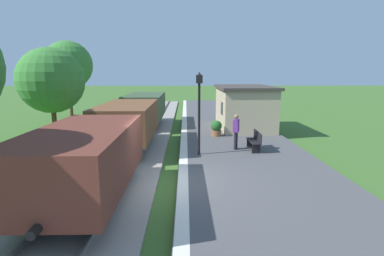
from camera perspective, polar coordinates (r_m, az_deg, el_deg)
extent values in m
plane|color=#3D6628|center=(10.52, -3.93, -11.39)|extent=(160.00, 160.00, 0.00)
cube|color=#4C4C4F|center=(10.81, 13.56, -10.35)|extent=(6.00, 60.00, 0.25)
cube|color=silver|center=(10.42, -1.71, -10.09)|extent=(0.36, 60.00, 0.01)
cube|color=gray|center=(10.88, -16.89, -10.74)|extent=(3.80, 60.00, 0.12)
cube|color=slate|center=(10.66, -13.14, -10.24)|extent=(0.07, 60.00, 0.14)
cube|color=slate|center=(11.05, -20.58, -9.91)|extent=(0.07, 60.00, 0.14)
cube|color=brown|center=(9.06, -19.91, -5.10)|extent=(2.50, 5.60, 1.60)
cube|color=black|center=(9.25, -19.66, -8.98)|extent=(2.10, 5.15, 0.50)
cylinder|color=black|center=(10.95, -16.64, -7.14)|extent=(1.56, 0.84, 0.84)
cylinder|color=black|center=(7.80, -23.78, -15.01)|extent=(1.56, 0.84, 0.84)
cylinder|color=black|center=(11.96, -15.25, -4.34)|extent=(0.20, 0.30, 0.20)
cylinder|color=black|center=(6.75, -27.83, -17.10)|extent=(0.20, 0.30, 0.20)
cube|color=brown|center=(15.32, -12.12, 1.51)|extent=(2.50, 5.60, 1.60)
cube|color=black|center=(15.43, -12.02, -0.88)|extent=(2.10, 5.15, 0.50)
cylinder|color=black|center=(17.21, -10.89, -0.51)|extent=(1.56, 0.84, 0.84)
cylinder|color=black|center=(13.77, -13.36, -3.37)|extent=(1.56, 0.84, 0.84)
cylinder|color=black|center=(18.29, -10.32, 0.95)|extent=(0.20, 0.30, 0.20)
cylinder|color=black|center=(12.62, -14.49, -3.53)|extent=(0.20, 0.30, 0.20)
cube|color=#384C33|center=(21.78, -8.88, 4.24)|extent=(2.50, 5.60, 1.60)
cube|color=black|center=(21.86, -8.84, 2.55)|extent=(2.10, 5.15, 0.50)
cylinder|color=black|center=(23.65, -8.25, 2.55)|extent=(1.56, 0.84, 0.84)
cylinder|color=black|center=(20.14, -9.48, 1.13)|extent=(1.56, 0.84, 0.84)
cylinder|color=black|center=(24.76, -7.95, 3.50)|extent=(0.20, 0.30, 0.20)
cylinder|color=black|center=(18.97, -9.99, 1.30)|extent=(0.20, 0.30, 0.20)
cube|color=tan|center=(20.47, 9.80, 3.73)|extent=(3.20, 5.50, 2.60)
cube|color=#3D3833|center=(20.35, 9.92, 7.62)|extent=(3.50, 5.80, 0.18)
cube|color=black|center=(19.12, 5.68, 3.75)|extent=(0.03, 0.90, 0.80)
cube|color=black|center=(14.64, 11.58, -2.44)|extent=(0.42, 1.50, 0.04)
cube|color=black|center=(14.63, 12.34, -1.49)|extent=(0.04, 1.50, 0.45)
cube|color=black|center=(14.13, 12.08, -3.89)|extent=(0.38, 0.06, 0.42)
cube|color=black|center=(15.26, 11.06, -2.78)|extent=(0.38, 0.06, 0.42)
cylinder|color=black|center=(14.57, 8.24, -2.43)|extent=(0.15, 0.15, 0.86)
cylinder|color=black|center=(14.73, 8.37, -2.30)|extent=(0.15, 0.15, 0.86)
cube|color=#662D8C|center=(14.51, 8.38, 0.45)|extent=(0.36, 0.44, 0.60)
sphere|color=#936B51|center=(14.44, 8.43, 2.17)|extent=(0.22, 0.22, 0.22)
cylinder|color=brown|center=(17.62, 4.64, -0.96)|extent=(0.56, 0.56, 0.34)
sphere|color=#235B23|center=(17.54, 4.66, 0.40)|extent=(0.64, 0.64, 0.64)
cylinder|color=black|center=(13.38, 1.35, 1.62)|extent=(0.11, 0.11, 3.20)
cube|color=black|center=(13.22, 1.39, 9.26)|extent=(0.28, 0.28, 0.36)
sphere|color=#F2E5BF|center=(13.22, 1.39, 9.26)|extent=(0.20, 0.20, 0.20)
cone|color=black|center=(13.22, 1.39, 10.31)|extent=(0.20, 0.20, 0.16)
cylinder|color=#4C3823|center=(19.78, -24.64, 1.11)|extent=(0.28, 0.28, 2.02)
sphere|color=#387A33|center=(19.57, -25.19, 8.17)|extent=(3.82, 3.82, 3.82)
cylinder|color=#4C3823|center=(28.25, -22.03, 4.87)|extent=(0.28, 0.28, 3.01)
sphere|color=#387A33|center=(28.16, -22.47, 11.01)|extent=(4.06, 4.06, 4.06)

